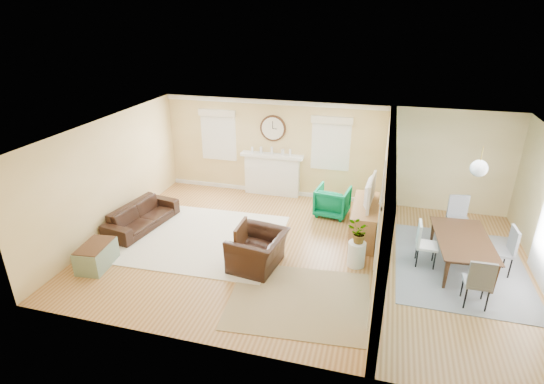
% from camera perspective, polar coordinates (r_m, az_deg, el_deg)
% --- Properties ---
extents(floor, '(9.00, 9.00, 0.00)m').
position_cam_1_polar(floor, '(9.05, 4.44, -8.26)').
color(floor, brown).
rests_on(floor, ground).
extents(wall_back, '(9.00, 0.02, 2.60)m').
position_cam_1_polar(wall_back, '(11.22, 7.62, 5.30)').
color(wall_back, tan).
rests_on(wall_back, ground).
extents(wall_front, '(9.00, 0.02, 2.60)m').
position_cam_1_polar(wall_front, '(5.89, -0.95, -12.23)').
color(wall_front, tan).
rests_on(wall_front, ground).
extents(wall_left, '(0.02, 6.00, 2.60)m').
position_cam_1_polar(wall_left, '(10.18, -21.01, 2.03)').
color(wall_left, tan).
rests_on(wall_left, ground).
extents(ceiling, '(9.00, 6.00, 0.02)m').
position_cam_1_polar(ceiling, '(8.01, 5.01, 7.82)').
color(ceiling, white).
rests_on(ceiling, wall_back).
extents(partition, '(0.17, 6.00, 2.60)m').
position_cam_1_polar(partition, '(8.57, 15.05, -0.69)').
color(partition, tan).
rests_on(partition, ground).
extents(fireplace, '(1.70, 0.30, 1.17)m').
position_cam_1_polar(fireplace, '(11.62, 0.01, 2.47)').
color(fireplace, white).
rests_on(fireplace, ground).
extents(wall_clock, '(0.70, 0.07, 0.70)m').
position_cam_1_polar(wall_clock, '(11.32, 0.13, 8.56)').
color(wall_clock, '#4B2F1D').
rests_on(wall_clock, wall_back).
extents(window_left, '(1.05, 0.13, 1.42)m').
position_cam_1_polar(window_left, '(11.84, -7.22, 8.08)').
color(window_left, white).
rests_on(window_left, wall_back).
extents(window_right, '(1.05, 0.13, 1.42)m').
position_cam_1_polar(window_right, '(11.07, 7.94, 6.97)').
color(window_right, white).
rests_on(window_right, wall_back).
extents(pendant, '(0.30, 0.30, 0.55)m').
position_cam_1_polar(pendant, '(8.17, 26.07, 2.88)').
color(pendant, gold).
rests_on(pendant, ceiling).
extents(rug_cream, '(3.45, 3.02, 0.02)m').
position_cam_1_polar(rug_cream, '(9.70, -9.12, -6.12)').
color(rug_cream, beige).
rests_on(rug_cream, floor).
extents(rug_jute, '(2.63, 2.22, 0.01)m').
position_cam_1_polar(rug_jute, '(7.74, 3.70, -14.28)').
color(rug_jute, '#947B5B').
rests_on(rug_jute, floor).
extents(rug_grey, '(2.48, 3.09, 0.01)m').
position_cam_1_polar(rug_grey, '(9.39, 23.94, -9.13)').
color(rug_grey, gray).
rests_on(rug_grey, floor).
extents(sofa, '(1.04, 2.03, 0.56)m').
position_cam_1_polar(sofa, '(10.40, -17.10, -3.10)').
color(sofa, black).
rests_on(sofa, floor).
extents(eames_chair, '(1.11, 1.23, 0.72)m').
position_cam_1_polar(eames_chair, '(8.44, -1.89, -7.87)').
color(eames_chair, black).
rests_on(eames_chair, floor).
extents(green_chair, '(0.88, 0.90, 0.73)m').
position_cam_1_polar(green_chair, '(10.61, 8.14, -1.23)').
color(green_chair, '#006D36').
rests_on(green_chair, floor).
extents(trunk, '(0.60, 0.89, 0.49)m').
position_cam_1_polar(trunk, '(9.18, -22.54, -7.90)').
color(trunk, gray).
rests_on(trunk, floor).
extents(credenza, '(0.55, 1.62, 0.80)m').
position_cam_1_polar(credenza, '(9.68, 12.29, -3.82)').
color(credenza, olive).
rests_on(credenza, floor).
extents(tv, '(0.21, 1.10, 0.63)m').
position_cam_1_polar(tv, '(9.38, 12.54, 0.09)').
color(tv, black).
rests_on(tv, credenza).
extents(garden_stool, '(0.35, 0.35, 0.52)m').
position_cam_1_polar(garden_stool, '(8.68, 11.27, -8.18)').
color(garden_stool, white).
rests_on(garden_stool, floor).
extents(potted_plant, '(0.47, 0.44, 0.44)m').
position_cam_1_polar(potted_plant, '(8.44, 11.52, -5.41)').
color(potted_plant, '#337F33').
rests_on(potted_plant, garden_stool).
extents(dining_table, '(1.13, 1.88, 0.64)m').
position_cam_1_polar(dining_table, '(9.23, 24.25, -7.48)').
color(dining_table, '#4B2F1D').
rests_on(dining_table, floor).
extents(dining_chair_n, '(0.51, 0.51, 0.99)m').
position_cam_1_polar(dining_chair_n, '(10.16, 23.93, -2.91)').
color(dining_chair_n, gray).
rests_on(dining_chair_n, floor).
extents(dining_chair_s, '(0.43, 0.43, 0.95)m').
position_cam_1_polar(dining_chair_s, '(8.11, 25.97, -10.25)').
color(dining_chair_s, gray).
rests_on(dining_chair_s, floor).
extents(dining_chair_w, '(0.41, 0.41, 0.92)m').
position_cam_1_polar(dining_chair_w, '(8.94, 20.19, -6.20)').
color(dining_chair_w, white).
rests_on(dining_chair_w, floor).
extents(dining_chair_e, '(0.46, 0.46, 0.98)m').
position_cam_1_polar(dining_chair_e, '(9.24, 28.46, -6.47)').
color(dining_chair_e, gray).
rests_on(dining_chair_e, floor).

